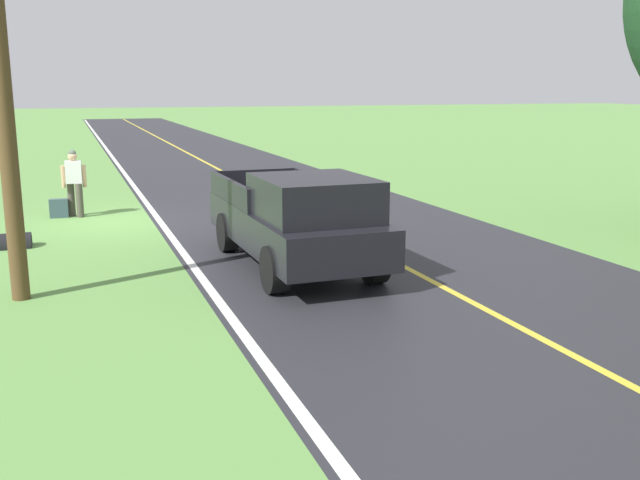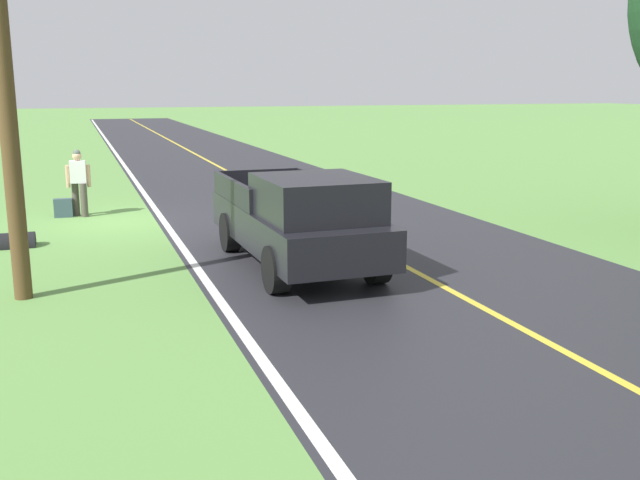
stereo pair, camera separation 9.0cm
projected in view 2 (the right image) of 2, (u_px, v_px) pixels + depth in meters
The scene contains 9 objects.
ground_plane at pixel (117, 222), 18.04m from camera, with size 200.00×200.00×0.00m, color #609347.
road_surface at pixel (302, 211), 19.60m from camera, with size 7.89×120.00×0.00m, color #28282D.
lane_edge_line at pixel (163, 219), 18.40m from camera, with size 0.16×117.60×0.00m, color silver.
lane_centre_line at pixel (302, 211), 19.60m from camera, with size 0.14×117.60×0.00m, color gold.
hitchhiker_walking at pixel (79, 179), 18.72m from camera, with size 0.62×0.53×1.75m.
suitcase_carried at pixel (63, 208), 18.69m from camera, with size 0.20×0.46×0.49m, color #384C56.
pickup_truck_passing at pixel (300, 218), 13.29m from camera, with size 2.18×5.44×1.82m.
utility_pole_roadside at pixel (3, 66), 10.84m from camera, with size 0.28×0.28×7.29m, color brown.
drainage_culvert at pixel (16, 247), 15.31m from camera, with size 0.60×0.60×0.80m, color black.
Camera 2 is at (0.92, 18.43, 3.35)m, focal length 40.35 mm.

